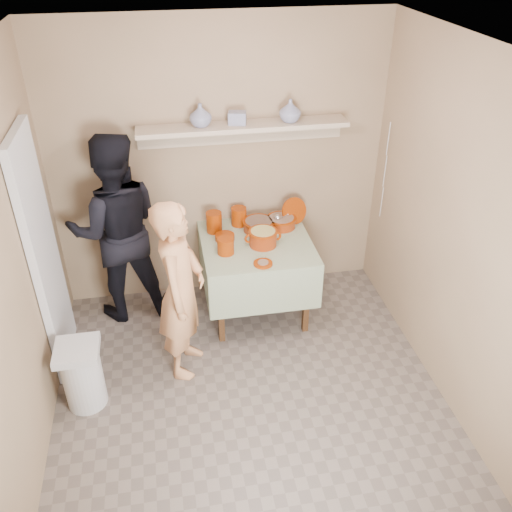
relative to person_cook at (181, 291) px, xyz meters
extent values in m
plane|color=#685B52|center=(0.46, -0.65, -0.76)|extent=(3.50, 3.50, 0.00)
cube|color=silver|center=(-1.00, 0.30, 0.24)|extent=(0.06, 0.70, 2.00)
cylinder|color=#7B2100|center=(0.36, 0.87, 0.09)|extent=(0.14, 0.14, 0.19)
cylinder|color=#7B2100|center=(0.60, 0.96, 0.08)|extent=(0.14, 0.14, 0.17)
cylinder|color=#7B2100|center=(0.41, 0.48, 0.07)|extent=(0.15, 0.15, 0.15)
cylinder|color=#7B2100|center=(0.44, 0.71, 0.02)|extent=(0.17, 0.17, 0.05)
cylinder|color=#7B2100|center=(1.12, 0.91, 0.12)|extent=(0.28, 0.18, 0.24)
imported|color=navy|center=(1.06, 0.96, 1.05)|extent=(0.21, 0.21, 0.19)
imported|color=navy|center=(0.30, 0.97, 1.05)|extent=(0.26, 0.26, 0.19)
cube|color=navy|center=(0.61, 0.98, 1.01)|extent=(0.17, 0.14, 0.11)
imported|color=tan|center=(0.00, 0.00, 0.00)|extent=(0.51, 0.64, 1.53)
imported|color=black|center=(-0.50, 0.86, 0.11)|extent=(0.90, 0.73, 1.76)
cube|color=#997E5E|center=(0.46, 1.11, 0.54)|extent=(3.00, 0.02, 2.60)
cube|color=#997E5E|center=(-1.05, -0.65, 0.54)|extent=(0.02, 3.50, 2.60)
cube|color=#997E5E|center=(1.97, -0.65, 0.54)|extent=(0.02, 3.50, 2.60)
cube|color=silver|center=(0.46, -0.65, 1.85)|extent=(3.00, 3.50, 0.02)
cube|color=#4C2D16|center=(0.33, 0.25, -0.41)|extent=(0.05, 0.05, 0.71)
cube|color=#4C2D16|center=(1.09, 0.25, -0.41)|extent=(0.05, 0.05, 0.71)
cube|color=#4C2D16|center=(0.33, 1.01, -0.41)|extent=(0.05, 0.05, 0.71)
cube|color=#4C2D16|center=(1.09, 1.01, -0.41)|extent=(0.05, 0.05, 0.71)
cube|color=#4C2D16|center=(0.71, 0.63, -0.03)|extent=(0.90, 0.90, 0.04)
cube|color=#31591E|center=(0.71, 0.63, -0.01)|extent=(0.96, 0.96, 0.01)
cube|color=#31591E|center=(0.71, 0.15, -0.22)|extent=(0.96, 0.01, 0.44)
cube|color=#31591E|center=(0.71, 1.11, -0.22)|extent=(0.96, 0.01, 0.44)
cube|color=#31591E|center=(0.23, 0.63, -0.22)|extent=(0.01, 0.96, 0.44)
cube|color=#31591E|center=(1.19, 0.63, -0.22)|extent=(0.01, 0.96, 0.44)
cylinder|color=maroon|center=(0.77, 0.82, 0.05)|extent=(0.28, 0.28, 0.09)
cylinder|color=#7B2100|center=(0.77, 0.82, 0.09)|extent=(0.30, 0.30, 0.01)
cylinder|color=brown|center=(0.77, 0.82, 0.07)|extent=(0.25, 0.25, 0.05)
cylinder|color=maroon|center=(0.98, 0.85, 0.05)|extent=(0.26, 0.26, 0.09)
cylinder|color=#7B2100|center=(0.98, 0.85, 0.09)|extent=(0.28, 0.28, 0.01)
cylinder|color=#8C6B54|center=(0.98, 0.85, 0.07)|extent=(0.23, 0.23, 0.05)
cylinder|color=silver|center=(0.98, 0.71, 0.18)|extent=(0.01, 0.22, 0.16)
sphere|color=silver|center=(0.94, 0.83, 0.10)|extent=(0.07, 0.07, 0.07)
cylinder|color=maroon|center=(0.75, 0.56, 0.07)|extent=(0.24, 0.24, 0.14)
cylinder|color=#7B2100|center=(0.75, 0.56, 0.13)|extent=(0.25, 0.25, 0.01)
cylinder|color=tan|center=(0.75, 0.56, 0.12)|extent=(0.21, 0.21, 0.05)
torus|color=#7B2100|center=(0.63, 0.56, 0.07)|extent=(0.09, 0.02, 0.09)
torus|color=#7B2100|center=(0.87, 0.56, 0.07)|extent=(0.09, 0.02, 0.09)
cylinder|color=#7B2100|center=(0.69, 0.25, 0.01)|extent=(0.16, 0.16, 0.02)
cylinder|color=#8C6B54|center=(0.69, 0.25, 0.02)|extent=(0.09, 0.09, 0.01)
cube|color=tan|center=(0.66, 0.97, 0.94)|extent=(1.80, 0.25, 0.04)
cube|color=tan|center=(0.66, 1.09, 0.84)|extent=(1.80, 0.02, 0.18)
cylinder|color=silver|center=(-0.79, -0.28, -0.51)|extent=(0.30, 0.30, 0.50)
cube|color=silver|center=(-0.79, -0.28, -0.23)|extent=(0.32, 0.32, 0.06)
cylinder|color=silver|center=(1.93, 0.85, 0.79)|extent=(0.01, 0.01, 0.30)
cylinder|color=silver|center=(1.93, 0.83, 0.49)|extent=(0.01, 0.01, 0.30)
cylinder|color=silver|center=(1.93, 0.81, 0.19)|extent=(0.01, 0.01, 0.30)
camera|label=1|loc=(-0.04, -3.43, 2.47)|focal=38.00mm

